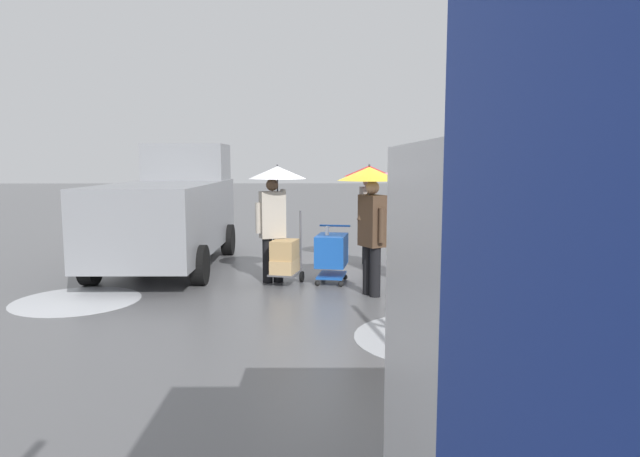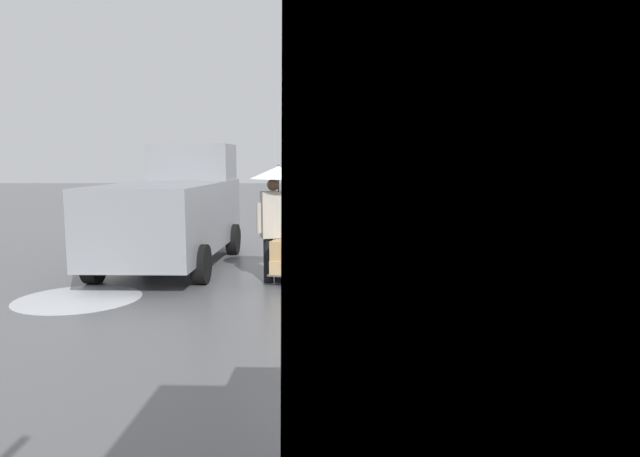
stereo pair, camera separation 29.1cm
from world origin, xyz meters
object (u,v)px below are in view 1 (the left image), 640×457
Objects in this scene: cargo_van_parked_right at (171,210)px; pedestrian_black_side at (404,196)px; pedestrian_far_side at (275,196)px; hand_dolly_boxes at (285,258)px; pedestrian_white_side at (370,199)px; shopping_cart_vendor at (332,252)px; street_lamp at (506,150)px; pedestrian_pink_side at (369,191)px.

pedestrian_black_side is (-4.65, 1.59, 0.39)m from cargo_van_parked_right.
pedestrian_black_side is at bearing -178.12° from pedestrian_far_side.
hand_dolly_boxes is 1.96m from pedestrian_white_side.
pedestrian_white_side is at bearing 152.39° from hand_dolly_boxes.
cargo_van_parked_right is 5.13× the size of shopping_cart_vendor.
cargo_van_parked_right is 6.89m from street_lamp.
hand_dolly_boxes is at bearing 125.43° from pedestrian_far_side.
pedestrian_pink_side is 1.61m from pedestrian_black_side.
cargo_van_parked_right is 4.76m from pedestrian_white_side.
pedestrian_far_side reaches higher than shopping_cart_vendor.
pedestrian_white_side is (-0.60, 0.91, 1.02)m from shopping_cart_vendor.
hand_dolly_boxes is at bearing -25.64° from street_lamp.
pedestrian_pink_side and pedestrian_far_side have the same top height.
hand_dolly_boxes is at bearing 142.40° from cargo_van_parked_right.
shopping_cart_vendor is 0.86m from hand_dolly_boxes.
pedestrian_far_side is at bearing -31.80° from pedestrian_white_side.
pedestrian_far_side is 4.04m from street_lamp.
cargo_van_parked_right is 3.21m from hand_dolly_boxes.
pedestrian_pink_side is at bearing -116.17° from shopping_cart_vendor.
shopping_cart_vendor is (-3.33, 1.76, -0.61)m from cargo_van_parked_right.
pedestrian_pink_side is (-4.16, 0.06, 0.41)m from cargo_van_parked_right.
pedestrian_far_side is (1.02, -0.09, 1.02)m from shopping_cart_vendor.
shopping_cart_vendor is 0.49× the size of pedestrian_far_side.
pedestrian_pink_side is at bearing -132.04° from hand_dolly_boxes.
pedestrian_black_side is (-2.16, -0.33, 1.08)m from hand_dolly_boxes.
pedestrian_white_side is (-3.92, 2.67, 0.41)m from cargo_van_parked_right.
pedestrian_white_side is at bearing 84.86° from pedestrian_pink_side.
hand_dolly_boxes is (0.84, 0.16, -0.08)m from shopping_cart_vendor.
hand_dolly_boxes is at bearing 10.74° from shopping_cart_vendor.
pedestrian_black_side is 1.00× the size of pedestrian_white_side.
pedestrian_black_side is at bearing -172.82° from shopping_cart_vendor.
pedestrian_pink_side is 1.00× the size of pedestrian_far_side.
pedestrian_pink_side is 0.56× the size of street_lamp.
street_lamp is (-3.50, 1.85, 0.79)m from pedestrian_far_side.
pedestrian_pink_side is 2.45m from pedestrian_far_side.
pedestrian_white_side is 1.00× the size of pedestrian_far_side.
hand_dolly_boxes is 4.14m from street_lamp.
pedestrian_white_side is (0.23, 2.61, 0.00)m from pedestrian_pink_side.
pedestrian_black_side is at bearing 161.13° from cargo_van_parked_right.
street_lamp is at bearing 155.91° from pedestrian_white_side.
cargo_van_parked_right reaches higher than shopping_cart_vendor.
pedestrian_black_side is 2.34m from pedestrian_far_side.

